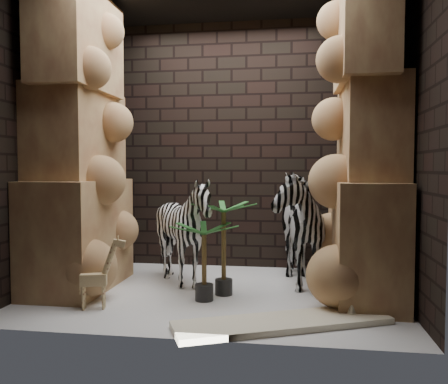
% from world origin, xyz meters
% --- Properties ---
extents(floor, '(3.50, 3.50, 0.00)m').
position_xyz_m(floor, '(0.00, 0.00, 0.00)').
color(floor, silver).
rests_on(floor, ground).
extents(wall_back, '(3.50, 0.00, 3.50)m').
position_xyz_m(wall_back, '(0.00, 1.25, 1.50)').
color(wall_back, black).
rests_on(wall_back, ground).
extents(wall_front, '(3.50, 0.00, 3.50)m').
position_xyz_m(wall_front, '(0.00, -1.25, 1.50)').
color(wall_front, black).
rests_on(wall_front, ground).
extents(wall_left, '(0.00, 3.00, 3.00)m').
position_xyz_m(wall_left, '(-1.75, 0.00, 1.50)').
color(wall_left, black).
rests_on(wall_left, ground).
extents(wall_right, '(0.00, 3.00, 3.00)m').
position_xyz_m(wall_right, '(1.75, 0.00, 1.50)').
color(wall_right, black).
rests_on(wall_right, ground).
extents(rock_pillar_left, '(0.68, 1.30, 3.00)m').
position_xyz_m(rock_pillar_left, '(-1.40, 0.00, 1.50)').
color(rock_pillar_left, tan).
rests_on(rock_pillar_left, floor).
extents(rock_pillar_right, '(0.58, 1.25, 3.00)m').
position_xyz_m(rock_pillar_right, '(1.42, 0.00, 1.50)').
color(rock_pillar_right, tan).
rests_on(rock_pillar_right, floor).
extents(zebra_right, '(0.88, 1.30, 1.41)m').
position_xyz_m(zebra_right, '(0.74, 0.45, 0.71)').
color(zebra_right, white).
rests_on(zebra_right, floor).
extents(zebra_left, '(1.03, 1.22, 1.02)m').
position_xyz_m(zebra_left, '(-0.36, 0.22, 0.51)').
color(zebra_left, white).
rests_on(zebra_left, floor).
extents(giraffe_toy, '(0.35, 0.20, 0.65)m').
position_xyz_m(giraffe_toy, '(-0.95, -0.66, 0.33)').
color(giraffe_toy, '#DFC284').
rests_on(giraffe_toy, floor).
extents(palm_front, '(0.36, 0.36, 0.91)m').
position_xyz_m(palm_front, '(0.10, -0.05, 0.46)').
color(palm_front, '#286521').
rests_on(palm_front, floor).
extents(palm_back, '(0.36, 0.36, 0.73)m').
position_xyz_m(palm_back, '(-0.05, -0.27, 0.36)').
color(palm_back, '#286521').
rests_on(palm_back, floor).
extents(surfboard, '(1.73, 1.08, 0.05)m').
position_xyz_m(surfboard, '(0.69, -0.85, 0.03)').
color(surfboard, '#FFF4CF').
rests_on(surfboard, floor).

